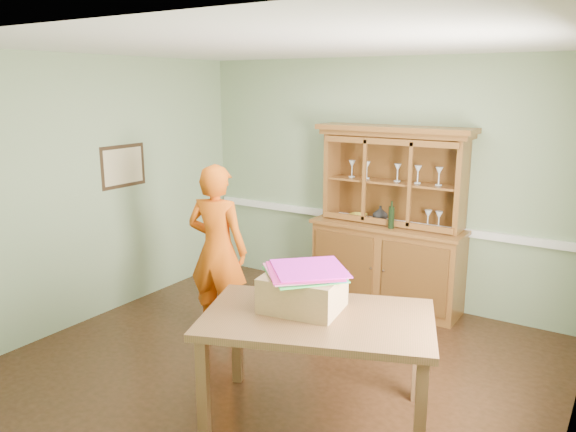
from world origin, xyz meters
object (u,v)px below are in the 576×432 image
Objects in this scene: dining_table at (317,328)px; cardboard_box at (303,292)px; china_hutch at (388,244)px; person at (217,250)px.

cardboard_box is (-0.16, 0.05, 0.22)m from dining_table.
china_hutch reaches higher than dining_table.
person is at bearing -126.32° from china_hutch.
cardboard_box reaches higher than dining_table.
dining_table is at bearing 141.89° from person.
cardboard_box is at bearing 141.29° from dining_table.
dining_table is 3.37× the size of cardboard_box.
dining_table is at bearing -79.51° from china_hutch.
cardboard_box is at bearing -83.09° from china_hutch.
china_hutch is at bearing 96.91° from cardboard_box.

